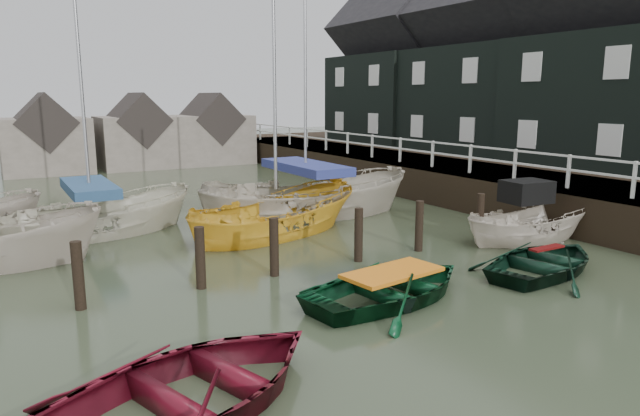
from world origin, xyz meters
TOP-DOWN VIEW (x-y plane):
  - ground at (0.00, 0.00)m, footprint 120.00×120.00m
  - pier at (9.48, 10.00)m, footprint 3.04×32.00m
  - land_strip at (15.00, 10.00)m, footprint 14.00×38.00m
  - quay_houses at (14.99, 8.66)m, footprint 6.52×28.14m
  - mooring_pilings at (-1.11, 3.00)m, footprint 13.72×0.22m
  - far_sheds at (0.83, 26.00)m, footprint 14.00×4.08m
  - rowboat_red at (-4.78, -1.78)m, footprint 5.30×4.48m
  - rowboat_green at (0.21, 0.28)m, footprint 4.44×3.44m
  - rowboat_dkgreen at (4.61, -0.05)m, footprint 4.38×3.56m
  - motorboat at (6.71, 2.21)m, footprint 4.54×2.08m
  - sailboat_b at (-4.26, 9.48)m, footprint 6.57×3.08m
  - sailboat_c at (0.76, 6.90)m, footprint 6.92×4.19m
  - sailboat_d at (2.84, 8.78)m, footprint 8.04×4.69m

SIDE VIEW (x-z plane):
  - ground at x=0.00m, z-range 0.00..0.00m
  - land_strip at x=15.00m, z-range -0.75..0.75m
  - rowboat_red at x=-4.78m, z-range -0.47..0.47m
  - rowboat_green at x=0.21m, z-range -0.42..0.42m
  - rowboat_dkgreen at x=4.61m, z-range -0.40..0.40m
  - sailboat_c at x=0.76m, z-range -4.90..4.92m
  - sailboat_d at x=2.84m, z-range -6.07..6.19m
  - sailboat_b at x=-4.26m, z-range -5.47..5.60m
  - motorboat at x=6.71m, z-range -1.22..1.40m
  - mooring_pilings at x=-1.11m, z-range -0.40..1.40m
  - pier at x=9.48m, z-range -0.64..2.06m
  - far_sheds at x=0.83m, z-range -0.34..4.06m
  - quay_houses at x=14.99m, z-range 0.68..10.68m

